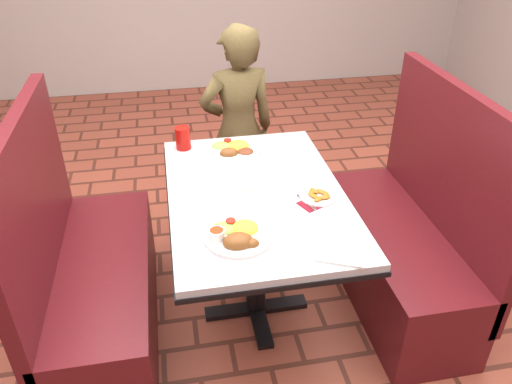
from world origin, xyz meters
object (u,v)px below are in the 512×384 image
(red_tumbler, at_px, (183,138))
(near_dinner_plate, at_px, (237,232))
(booth_bench_left, at_px, (93,283))
(booth_bench_right, at_px, (404,245))
(far_dinner_plate, at_px, (233,147))
(plantain_plate, at_px, (318,196))
(diner_person, at_px, (238,130))
(dining_table, at_px, (256,209))

(red_tumbler, bearing_deg, near_dinner_plate, -79.29)
(booth_bench_left, distance_m, booth_bench_right, 1.60)
(far_dinner_plate, xyz_separation_m, plantain_plate, (0.31, -0.52, -0.02))
(booth_bench_left, distance_m, diner_person, 1.27)
(red_tumbler, bearing_deg, booth_bench_left, -134.41)
(dining_table, distance_m, booth_bench_right, 0.86)
(red_tumbler, bearing_deg, booth_bench_right, -24.93)
(red_tumbler, bearing_deg, diner_person, 47.02)
(diner_person, bearing_deg, red_tumbler, 38.30)
(near_dinner_plate, relative_size, far_dinner_plate, 0.99)
(booth_bench_left, bearing_deg, near_dinner_plate, -26.87)
(diner_person, xyz_separation_m, red_tumbler, (-0.35, -0.38, 0.16))
(dining_table, bearing_deg, booth_bench_right, 0.00)
(dining_table, height_order, plantain_plate, plantain_plate)
(booth_bench_left, relative_size, booth_bench_right, 1.00)
(far_dinner_plate, bearing_deg, dining_table, -84.25)
(near_dinner_plate, distance_m, red_tumbler, 0.86)
(booth_bench_right, bearing_deg, far_dinner_plate, 153.45)
(booth_bench_right, relative_size, far_dinner_plate, 4.24)
(dining_table, distance_m, far_dinner_plate, 0.44)
(diner_person, relative_size, plantain_plate, 7.87)
(dining_table, height_order, diner_person, diner_person)
(booth_bench_left, distance_m, near_dinner_plate, 0.87)
(near_dinner_plate, bearing_deg, diner_person, 81.03)
(diner_person, bearing_deg, near_dinner_plate, 72.31)
(diner_person, relative_size, red_tumbler, 10.87)
(plantain_plate, bearing_deg, red_tumbler, 132.79)
(plantain_plate, bearing_deg, booth_bench_right, 10.62)
(diner_person, height_order, plantain_plate, diner_person)
(near_dinner_plate, height_order, red_tumbler, red_tumbler)
(dining_table, xyz_separation_m, booth_bench_right, (0.80, 0.00, -0.32))
(booth_bench_left, bearing_deg, dining_table, 0.00)
(booth_bench_right, relative_size, plantain_plate, 7.23)
(booth_bench_right, height_order, near_dinner_plate, booth_bench_right)
(dining_table, distance_m, near_dinner_plate, 0.38)
(booth_bench_right, distance_m, plantain_plate, 0.69)
(dining_table, relative_size, booth_bench_right, 1.01)
(near_dinner_plate, relative_size, plantain_plate, 1.68)
(far_dinner_plate, bearing_deg, plantain_plate, -59.36)
(booth_bench_right, bearing_deg, dining_table, 180.00)
(booth_bench_left, distance_m, far_dinner_plate, 0.97)
(dining_table, bearing_deg, red_tumbler, 120.37)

